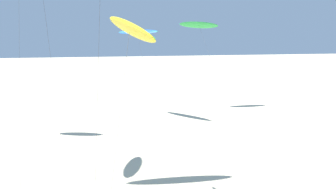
{
  "coord_description": "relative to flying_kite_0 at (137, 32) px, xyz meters",
  "views": [
    {
      "loc": [
        -0.73,
        4.24,
        11.24
      ],
      "look_at": [
        2.99,
        25.21,
        7.54
      ],
      "focal_mm": 42.63,
      "sensor_mm": 36.0,
      "label": 1
    }
  ],
  "objects": [
    {
      "name": "flying_kite_0",
      "position": [
        0.0,
        0.0,
        0.0
      ],
      "size": [
        5.15,
        10.56,
        10.87
      ],
      "color": "blue",
      "rests_on": "ground"
    },
    {
      "name": "flying_kite_1",
      "position": [
        9.19,
        5.02,
        0.86
      ],
      "size": [
        5.8,
        10.59,
        11.99
      ],
      "color": "green",
      "rests_on": "ground"
    },
    {
      "name": "flying_kite_2",
      "position": [
        -3.05,
        -25.66,
        0.64
      ],
      "size": [
        3.65,
        12.7,
        12.25
      ],
      "color": "yellow",
      "rests_on": "ground"
    }
  ]
}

